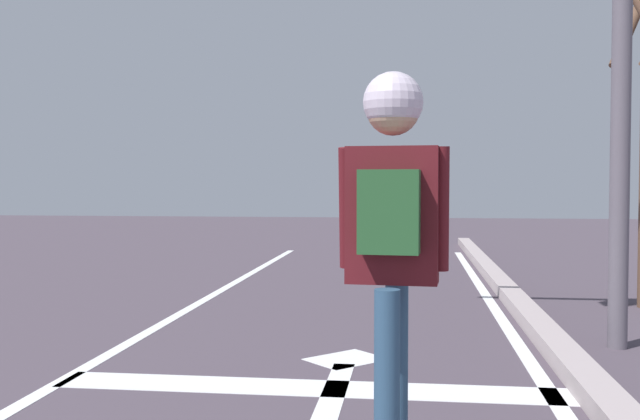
% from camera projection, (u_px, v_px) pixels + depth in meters
% --- Properties ---
extents(lane_line_center, '(0.12, 20.00, 0.01)m').
position_uv_depth(lane_line_center, '(46.00, 390.00, 4.87)').
color(lane_line_center, silver).
rests_on(lane_line_center, ground).
extents(lane_line_curbside, '(0.12, 20.00, 0.01)m').
position_uv_depth(lane_line_curbside, '(561.00, 409.00, 4.45)').
color(lane_line_curbside, silver).
rests_on(lane_line_curbside, ground).
extents(stop_bar, '(3.49, 0.40, 0.01)m').
position_uv_depth(stop_bar, '(310.00, 388.00, 4.92)').
color(stop_bar, silver).
rests_on(stop_bar, ground).
extents(lane_arrow_stem, '(0.16, 1.40, 0.01)m').
position_uv_depth(lane_arrow_stem, '(335.00, 390.00, 4.87)').
color(lane_arrow_stem, silver).
rests_on(lane_arrow_stem, ground).
extents(lane_arrow_head, '(0.71, 0.71, 0.01)m').
position_uv_depth(lane_arrow_head, '(346.00, 359.00, 5.71)').
color(lane_arrow_head, silver).
rests_on(lane_arrow_head, ground).
extents(curb_strip, '(0.24, 24.00, 0.14)m').
position_uv_depth(curb_strip, '(604.00, 400.00, 4.42)').
color(curb_strip, '#A69797').
rests_on(curb_strip, ground).
extents(skater, '(0.50, 0.65, 1.81)m').
position_uv_depth(skater, '(392.00, 216.00, 3.23)').
color(skater, '#2E4D6B').
rests_on(skater, skateboard).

